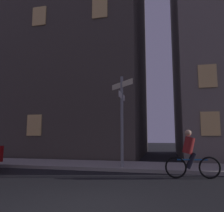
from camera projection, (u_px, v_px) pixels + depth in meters
The scene contains 4 objects.
sidewalk_kerb at pixel (127, 166), 9.86m from camera, with size 40.00×2.53×0.14m, color #9E9991.
signpost at pixel (122, 112), 9.35m from camera, with size 1.09×1.26×3.79m.
cyclist at pixel (191, 156), 7.43m from camera, with size 1.81×0.38×1.61m.
building_left_block at pixel (69, 51), 17.79m from camera, with size 11.54×8.94×16.29m.
Camera 1 is at (1.65, -4.04, 1.42)m, focal length 35.60 mm.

